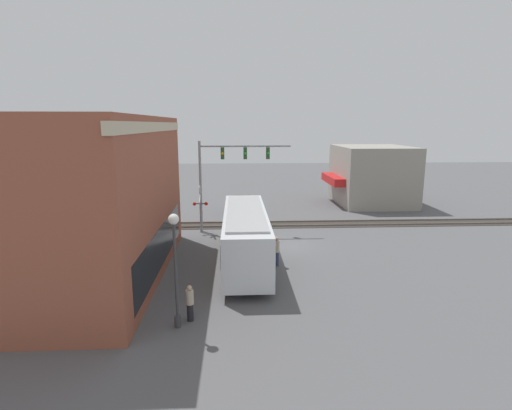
{
  "coord_description": "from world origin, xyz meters",
  "views": [
    {
      "loc": [
        -26.59,
        3.32,
        8.33
      ],
      "look_at": [
        3.2,
        1.83,
        2.28
      ],
      "focal_mm": 28.0,
      "sensor_mm": 36.0,
      "label": 1
    }
  ],
  "objects_px": {
    "parked_car_blue": "(242,206)",
    "crossing_signal": "(200,204)",
    "streetlamp": "(175,261)",
    "pedestrian_by_lamp": "(190,303)",
    "city_bus": "(245,234)",
    "pedestrian_near_bus": "(277,251)"
  },
  "relations": [
    {
      "from": "parked_car_blue",
      "to": "crossing_signal",
      "type": "bearing_deg",
      "value": 154.05
    },
    {
      "from": "city_bus",
      "to": "pedestrian_near_bus",
      "type": "distance_m",
      "value": 2.15
    },
    {
      "from": "crossing_signal",
      "to": "pedestrian_by_lamp",
      "type": "distance_m",
      "value": 14.51
    },
    {
      "from": "city_bus",
      "to": "streetlamp",
      "type": "relative_size",
      "value": 2.36
    },
    {
      "from": "streetlamp",
      "to": "parked_car_blue",
      "type": "xyz_separation_m",
      "value": [
        21.74,
        -3.02,
        -2.2
      ]
    },
    {
      "from": "pedestrian_by_lamp",
      "to": "streetlamp",
      "type": "bearing_deg",
      "value": 137.98
    },
    {
      "from": "city_bus",
      "to": "parked_car_blue",
      "type": "height_order",
      "value": "city_bus"
    },
    {
      "from": "crossing_signal",
      "to": "pedestrian_by_lamp",
      "type": "bearing_deg",
      "value": -176.98
    },
    {
      "from": "crossing_signal",
      "to": "streetlamp",
      "type": "xyz_separation_m",
      "value": [
        -14.93,
        -0.3,
        0.61
      ]
    },
    {
      "from": "parked_car_blue",
      "to": "pedestrian_by_lamp",
      "type": "relative_size",
      "value": 2.79
    },
    {
      "from": "city_bus",
      "to": "pedestrian_by_lamp",
      "type": "relative_size",
      "value": 7.09
    },
    {
      "from": "streetlamp",
      "to": "pedestrian_by_lamp",
      "type": "relative_size",
      "value": 3.0
    },
    {
      "from": "parked_car_blue",
      "to": "streetlamp",
      "type": "bearing_deg",
      "value": 172.09
    },
    {
      "from": "streetlamp",
      "to": "crossing_signal",
      "type": "bearing_deg",
      "value": 1.14
    },
    {
      "from": "streetlamp",
      "to": "pedestrian_by_lamp",
      "type": "height_order",
      "value": "streetlamp"
    },
    {
      "from": "parked_car_blue",
      "to": "pedestrian_by_lamp",
      "type": "distance_m",
      "value": 21.38
    },
    {
      "from": "crossing_signal",
      "to": "pedestrian_near_bus",
      "type": "height_order",
      "value": "crossing_signal"
    },
    {
      "from": "streetlamp",
      "to": "parked_car_blue",
      "type": "bearing_deg",
      "value": -7.91
    },
    {
      "from": "streetlamp",
      "to": "pedestrian_by_lamp",
      "type": "xyz_separation_m",
      "value": [
        0.51,
        -0.46,
        -2.08
      ]
    },
    {
      "from": "crossing_signal",
      "to": "pedestrian_by_lamp",
      "type": "height_order",
      "value": "crossing_signal"
    },
    {
      "from": "streetlamp",
      "to": "city_bus",
      "type": "bearing_deg",
      "value": -21.16
    },
    {
      "from": "city_bus",
      "to": "crossing_signal",
      "type": "distance_m",
      "value": 7.88
    }
  ]
}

